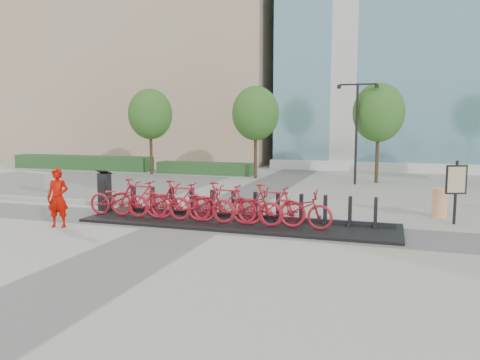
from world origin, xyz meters
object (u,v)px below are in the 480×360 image
(jersey_barrier, at_px, (37,180))
(map_sign, at_px, (456,182))
(construction_barrel, at_px, (440,203))
(worker_red, at_px, (58,198))
(bike_0, at_px, (119,199))
(kiosk, at_px, (105,191))

(jersey_barrier, xyz_separation_m, map_sign, (17.75, -2.58, 0.90))
(construction_barrel, bearing_deg, worker_red, -154.91)
(bike_0, bearing_deg, jersey_barrier, 56.92)
(jersey_barrier, bearing_deg, map_sign, 7.95)
(worker_red, distance_m, construction_barrel, 11.95)
(construction_barrel, bearing_deg, kiosk, -165.79)
(construction_barrel, relative_size, map_sign, 0.48)
(jersey_barrier, height_order, map_sign, map_sign)
(bike_0, relative_size, worker_red, 1.21)
(kiosk, relative_size, map_sign, 0.73)
(worker_red, xyz_separation_m, map_sign, (11.15, 4.04, 0.41))
(kiosk, height_order, jersey_barrier, kiosk)
(bike_0, bearing_deg, map_sign, -76.98)
(jersey_barrier, distance_m, map_sign, 17.96)
(bike_0, distance_m, jersey_barrier, 9.04)
(construction_barrel, bearing_deg, bike_0, -161.09)
(bike_0, distance_m, worker_red, 1.96)
(construction_barrel, bearing_deg, jersey_barrier, 174.89)
(worker_red, height_order, jersey_barrier, worker_red)
(worker_red, bearing_deg, bike_0, 46.37)
(map_sign, bearing_deg, construction_barrel, 85.70)
(kiosk, bearing_deg, worker_red, -87.66)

